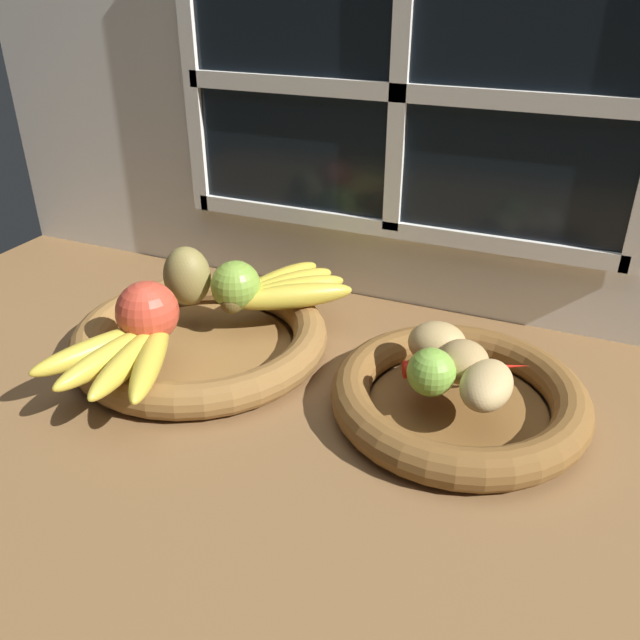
# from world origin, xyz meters

# --- Properties ---
(ground_plane) EXTENTS (1.40, 0.90, 0.03)m
(ground_plane) POSITION_xyz_m (0.00, 0.00, -0.01)
(ground_plane) COLOR brown
(back_wall) EXTENTS (1.40, 0.05, 0.55)m
(back_wall) POSITION_xyz_m (0.00, 0.30, 0.28)
(back_wall) COLOR silver
(back_wall) RESTS_ON ground_plane
(fruit_bowl_left) EXTENTS (0.34, 0.34, 0.04)m
(fruit_bowl_left) POSITION_xyz_m (-0.18, 0.04, 0.02)
(fruit_bowl_left) COLOR brown
(fruit_bowl_left) RESTS_ON ground_plane
(fruit_bowl_right) EXTENTS (0.29, 0.29, 0.04)m
(fruit_bowl_right) POSITION_xyz_m (0.16, 0.04, 0.02)
(fruit_bowl_right) COLOR brown
(fruit_bowl_right) RESTS_ON ground_plane
(apple_green_back) EXTENTS (0.07, 0.07, 0.07)m
(apple_green_back) POSITION_xyz_m (-0.16, 0.09, 0.08)
(apple_green_back) COLOR #7AA338
(apple_green_back) RESTS_ON fruit_bowl_left
(apple_red_front) EXTENTS (0.08, 0.08, 0.08)m
(apple_red_front) POSITION_xyz_m (-0.21, -0.02, 0.08)
(apple_red_front) COLOR #CC422D
(apple_red_front) RESTS_ON fruit_bowl_left
(pear_brown) EXTENTS (0.08, 0.08, 0.08)m
(pear_brown) POSITION_xyz_m (-0.22, 0.08, 0.09)
(pear_brown) COLOR olive
(pear_brown) RESTS_ON fruit_bowl_left
(banana_bunch_front) EXTENTS (0.17, 0.18, 0.03)m
(banana_bunch_front) POSITION_xyz_m (-0.21, -0.08, 0.06)
(banana_bunch_front) COLOR gold
(banana_bunch_front) RESTS_ON fruit_bowl_left
(banana_bunch_back) EXTENTS (0.16, 0.18, 0.03)m
(banana_bunch_back) POSITION_xyz_m (-0.11, 0.14, 0.06)
(banana_bunch_back) COLOR gold
(banana_bunch_back) RESTS_ON fruit_bowl_left
(potato_large) EXTENTS (0.08, 0.08, 0.05)m
(potato_large) POSITION_xyz_m (0.16, 0.04, 0.07)
(potato_large) COLOR #A38451
(potato_large) RESTS_ON fruit_bowl_right
(potato_small) EXTENTS (0.06, 0.09, 0.04)m
(potato_small) POSITION_xyz_m (0.19, 0.01, 0.07)
(potato_small) COLOR tan
(potato_small) RESTS_ON fruit_bowl_right
(potato_oblong) EXTENTS (0.08, 0.07, 0.05)m
(potato_oblong) POSITION_xyz_m (0.13, 0.07, 0.07)
(potato_oblong) COLOR tan
(potato_oblong) RESTS_ON fruit_bowl_right
(lime_near) EXTENTS (0.05, 0.05, 0.05)m
(lime_near) POSITION_xyz_m (0.14, -0.00, 0.07)
(lime_near) COLOR #7AAD3D
(lime_near) RESTS_ON fruit_bowl_right
(chili_pepper) EXTENTS (0.14, 0.08, 0.02)m
(chili_pepper) POSITION_xyz_m (0.17, 0.05, 0.06)
(chili_pepper) COLOR red
(chili_pepper) RESTS_ON fruit_bowl_right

